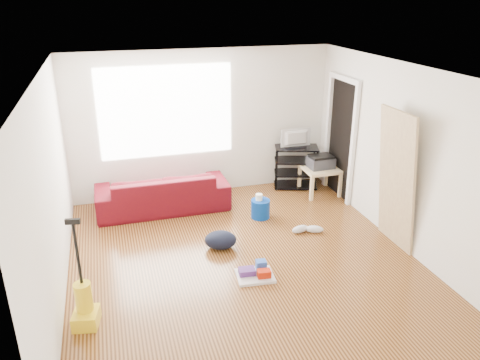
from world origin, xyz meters
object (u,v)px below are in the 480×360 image
object	(u,v)px
vacuum	(85,306)
sofa	(164,209)
backpack	(221,248)
cleaning_tray	(256,273)
side_table	(320,171)
tv_stand	(296,167)
bucket	(260,217)

from	to	relation	value
vacuum	sofa	bearing A→B (deg)	77.02
backpack	cleaning_tray	bearing A→B (deg)	-58.22
side_table	backpack	world-z (taller)	side_table
tv_stand	side_table	world-z (taller)	tv_stand
cleaning_tray	bucket	bearing A→B (deg)	69.33
cleaning_tray	vacuum	size ratio (longest dim) A/B	0.40
tv_stand	sofa	bearing A→B (deg)	-156.22
cleaning_tray	backpack	bearing A→B (deg)	106.87
backpack	vacuum	size ratio (longest dim) A/B	0.36
bucket	sofa	bearing A→B (deg)	152.47
bucket	backpack	distance (m)	1.13
cleaning_tray	backpack	world-z (taller)	cleaning_tray
sofa	cleaning_tray	bearing A→B (deg)	110.03
side_table	cleaning_tray	bearing A→B (deg)	-130.92
side_table	backpack	size ratio (longest dim) A/B	1.33
cleaning_tray	backpack	xyz separation A→B (m)	(-0.25, 0.82, -0.05)
backpack	vacuum	xyz separation A→B (m)	(-1.79, -1.16, 0.23)
sofa	side_table	world-z (taller)	side_table
side_table	cleaning_tray	world-z (taller)	side_table
side_table	backpack	bearing A→B (deg)	-147.36
side_table	backpack	xyz separation A→B (m)	(-2.16, -1.38, -0.41)
sofa	bucket	bearing A→B (deg)	152.47
bucket	cleaning_tray	xyz separation A→B (m)	(-0.59, -1.57, 0.05)
tv_stand	cleaning_tray	distance (m)	3.07
cleaning_tray	vacuum	distance (m)	2.07
tv_stand	bucket	distance (m)	1.49
tv_stand	side_table	size ratio (longest dim) A/B	1.45
sofa	tv_stand	bearing A→B (deg)	-173.73
bucket	cleaning_tray	world-z (taller)	cleaning_tray
backpack	sofa	bearing A→B (deg)	126.62
sofa	bucket	distance (m)	1.62
sofa	backpack	world-z (taller)	sofa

